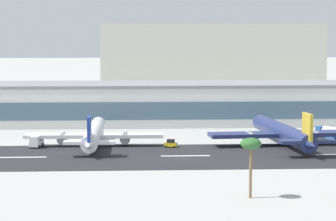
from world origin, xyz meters
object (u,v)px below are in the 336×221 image
airliner_navy_tail_gate_0 (94,135)px  service_box_truck_0 (36,141)px  service_fuel_truck_1 (329,133)px  service_baggage_tug_2 (171,144)px  distant_hotel_block (212,57)px  airliner_gold_tail_gate_1 (284,133)px  palm_tree_1 (251,146)px  terminal_building (174,103)px

airliner_navy_tail_gate_0 → service_box_truck_0: 15.06m
airliner_navy_tail_gate_0 → service_fuel_truck_1: airliner_navy_tail_gate_0 is taller
service_baggage_tug_2 → distant_hotel_block: bearing=95.8°
service_baggage_tug_2 → airliner_navy_tail_gate_0: bearing=-173.4°
airliner_gold_tail_gate_1 → service_fuel_truck_1: airliner_gold_tail_gate_1 is taller
distant_hotel_block → airliner_navy_tail_gate_0: size_ratio=2.36×
distant_hotel_block → palm_tree_1: (-20.48, -250.63, -7.37)m
service_box_truck_0 → airliner_navy_tail_gate_0: bearing=102.1°
distant_hotel_block → service_fuel_truck_1: 179.78m
airliner_navy_tail_gate_0 → service_box_truck_0: bearing=94.3°
terminal_building → service_box_truck_0: bearing=-128.0°
airliner_navy_tail_gate_0 → airliner_gold_tail_gate_1: airliner_gold_tail_gate_1 is taller
airliner_gold_tail_gate_1 → service_fuel_truck_1: size_ratio=5.90×
airliner_gold_tail_gate_1 → service_fuel_truck_1: 17.45m
airliner_gold_tail_gate_1 → service_baggage_tug_2: 30.29m
terminal_building → service_box_truck_0: terminal_building is taller
airliner_navy_tail_gate_0 → palm_tree_1: size_ratio=4.27×
service_fuel_truck_1 → palm_tree_1: size_ratio=0.79×
airliner_navy_tail_gate_0 → palm_tree_1: 71.82m
terminal_building → airliner_gold_tail_gate_1: terminal_building is taller
service_box_truck_0 → service_fuel_truck_1: (79.88, 8.46, 0.24)m
airliner_navy_tail_gate_0 → airliner_gold_tail_gate_1: bearing=-91.1°
palm_tree_1 → distant_hotel_block: bearing=85.3°
palm_tree_1 → airliner_navy_tail_gate_0: bearing=115.9°
distant_hotel_block → airliner_gold_tail_gate_1: 188.67m
airliner_gold_tail_gate_1 → service_fuel_truck_1: bearing=-61.9°
service_baggage_tug_2 → palm_tree_1: 62.85m
distant_hotel_block → airliner_gold_tail_gate_1: distant_hotel_block is taller
terminal_building → palm_tree_1: size_ratio=16.02×
service_fuel_truck_1 → service_baggage_tug_2: 46.00m
distant_hotel_block → service_box_truck_0: distant_hotel_block is taller
distant_hotel_block → service_fuel_truck_1: distant_hotel_block is taller
service_box_truck_0 → service_baggage_tug_2: bearing=95.3°
service_fuel_truck_1 → palm_tree_1: 79.82m
service_baggage_tug_2 → terminal_building: bearing=100.9°
service_box_truck_0 → service_fuel_truck_1: service_fuel_truck_1 is taller
airliner_gold_tail_gate_1 → palm_tree_1: (-19.13, -62.45, 6.25)m
service_box_truck_0 → airliner_gold_tail_gate_1: bearing=98.0°
terminal_building → service_baggage_tug_2: size_ratio=50.72×
terminal_building → airliner_navy_tail_gate_0: size_ratio=3.75×
service_box_truck_0 → service_fuel_truck_1: size_ratio=0.72×
terminal_building → service_fuel_truck_1: terminal_building is taller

